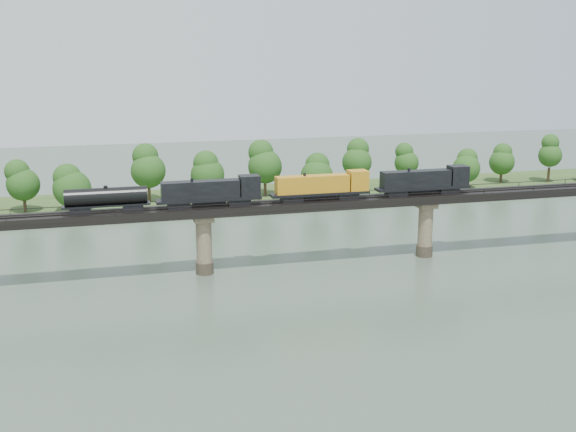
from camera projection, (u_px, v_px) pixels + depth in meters
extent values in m
plane|color=#3A4B3C|center=(240.00, 343.00, 92.57)|extent=(400.00, 400.00, 0.00)
cube|color=#2F471C|center=(170.00, 202.00, 172.29)|extent=(300.00, 24.00, 1.60)
cylinder|color=#473A2D|center=(205.00, 268.00, 120.54)|extent=(3.00, 3.00, 2.00)
cylinder|color=#8D795C|center=(204.00, 242.00, 119.50)|extent=(2.60, 2.60, 9.00)
cube|color=#8D795C|center=(203.00, 218.00, 118.58)|extent=(3.20, 3.20, 1.00)
cylinder|color=#473A2D|center=(424.00, 251.00, 130.58)|extent=(3.00, 3.00, 2.00)
cylinder|color=#8D795C|center=(425.00, 226.00, 129.54)|extent=(2.60, 2.60, 9.00)
cube|color=#8D795C|center=(426.00, 205.00, 128.62)|extent=(3.20, 3.20, 1.00)
cube|color=black|center=(203.00, 211.00, 118.29)|extent=(220.00, 5.00, 1.50)
cube|color=black|center=(204.00, 207.00, 117.39)|extent=(220.00, 0.12, 0.16)
cube|color=black|center=(202.00, 205.00, 118.80)|extent=(220.00, 0.12, 0.16)
cube|color=black|center=(205.00, 205.00, 115.70)|extent=(220.00, 0.10, 0.10)
cube|color=black|center=(201.00, 199.00, 120.21)|extent=(220.00, 0.10, 0.10)
cube|color=black|center=(205.00, 207.00, 115.78)|extent=(0.08, 0.08, 0.70)
cube|color=black|center=(201.00, 201.00, 120.29)|extent=(0.08, 0.08, 0.70)
cylinder|color=#382619|center=(25.00, 204.00, 157.83)|extent=(0.70, 0.70, 3.34)
sphere|color=#1B4413|center=(23.00, 184.00, 156.80)|extent=(7.18, 7.18, 7.18)
sphere|color=#1B4413|center=(22.00, 172.00, 156.16)|extent=(5.39, 5.39, 5.39)
cylinder|color=#382619|center=(73.00, 206.00, 157.93)|extent=(0.70, 0.70, 2.83)
sphere|color=#1B4413|center=(72.00, 189.00, 157.06)|extent=(8.26, 8.26, 8.26)
sphere|color=#1B4413|center=(71.00, 178.00, 156.52)|extent=(6.19, 6.19, 6.19)
cylinder|color=#382619|center=(149.00, 193.00, 168.20)|extent=(0.70, 0.70, 3.96)
sphere|color=#1B4413|center=(148.00, 171.00, 166.98)|extent=(8.07, 8.07, 8.07)
sphere|color=#1B4413|center=(148.00, 157.00, 166.22)|extent=(6.05, 6.05, 6.05)
cylinder|color=#382619|center=(208.00, 193.00, 170.24)|extent=(0.70, 0.70, 3.27)
sphere|color=#1B4413|center=(208.00, 175.00, 169.24)|extent=(8.03, 8.03, 8.03)
sphere|color=#1B4413|center=(207.00, 163.00, 168.61)|extent=(6.02, 6.02, 6.02)
cylinder|color=#382619|center=(265.00, 188.00, 174.81)|extent=(0.70, 0.70, 3.92)
sphere|color=#1B4413|center=(265.00, 166.00, 173.61)|extent=(8.29, 8.29, 8.29)
sphere|color=#1B4413|center=(265.00, 153.00, 172.85)|extent=(6.21, 6.21, 6.21)
cylinder|color=#382619|center=(317.00, 193.00, 171.12)|extent=(0.70, 0.70, 3.02)
sphere|color=#1B4413|center=(317.00, 176.00, 170.19)|extent=(7.74, 7.74, 7.74)
sphere|color=#1B4413|center=(317.00, 165.00, 169.61)|extent=(5.80, 5.80, 5.80)
cylinder|color=#382619|center=(356.00, 182.00, 182.51)|extent=(0.70, 0.70, 3.80)
sphere|color=#1B4413|center=(357.00, 162.00, 181.34)|extent=(7.47, 7.47, 7.47)
sphere|color=#1B4413|center=(357.00, 150.00, 180.61)|extent=(5.60, 5.60, 5.60)
cylinder|color=#382619|center=(406.00, 180.00, 186.20)|extent=(0.70, 0.70, 3.38)
sphere|color=#1B4413|center=(407.00, 163.00, 185.16)|extent=(6.23, 6.23, 6.23)
sphere|color=#1B4413|center=(407.00, 152.00, 184.51)|extent=(4.67, 4.67, 4.67)
cylinder|color=#382619|center=(465.00, 183.00, 184.23)|extent=(0.70, 0.70, 2.77)
sphere|color=#1B4413|center=(466.00, 168.00, 183.38)|extent=(7.04, 7.04, 7.04)
sphere|color=#1B4413|center=(467.00, 159.00, 182.85)|extent=(5.28, 5.28, 5.28)
cylinder|color=#382619|center=(501.00, 177.00, 192.42)|extent=(0.70, 0.70, 2.94)
sphere|color=#1B4413|center=(502.00, 162.00, 191.51)|extent=(6.73, 6.73, 6.73)
sphere|color=#1B4413|center=(503.00, 153.00, 190.94)|extent=(5.05, 5.05, 5.05)
cylinder|color=#382619|center=(548.00, 175.00, 192.08)|extent=(0.70, 0.70, 3.94)
sphere|color=#1B4413|center=(550.00, 155.00, 190.87)|extent=(6.17, 6.17, 6.17)
sphere|color=#1B4413|center=(551.00, 143.00, 190.11)|extent=(4.62, 4.62, 4.62)
cube|color=black|center=(448.00, 190.00, 129.07)|extent=(3.63, 2.18, 1.00)
cube|color=black|center=(396.00, 193.00, 126.56)|extent=(3.63, 2.18, 1.00)
cube|color=black|center=(422.00, 188.00, 127.67)|extent=(17.23, 2.72, 0.45)
cube|color=black|center=(416.00, 179.00, 126.94)|extent=(12.69, 2.45, 2.90)
cube|color=black|center=(458.00, 175.00, 128.93)|extent=(3.26, 2.72, 3.45)
cylinder|color=black|center=(422.00, 191.00, 127.78)|extent=(5.44, 1.27, 1.27)
cube|color=black|center=(347.00, 195.00, 124.29)|extent=(3.63, 2.18, 1.00)
cube|color=black|center=(292.00, 199.00, 121.78)|extent=(3.63, 2.18, 1.00)
cube|color=black|center=(320.00, 193.00, 122.89)|extent=(17.23, 2.72, 0.45)
cube|color=#B87E16|center=(312.00, 184.00, 122.16)|extent=(12.69, 2.45, 2.90)
cube|color=#B87E16|center=(358.00, 180.00, 124.15)|extent=(3.26, 2.72, 3.45)
cylinder|color=black|center=(320.00, 196.00, 123.00)|extent=(5.44, 1.27, 1.27)
cube|color=black|center=(239.00, 201.00, 119.51)|extent=(3.63, 2.18, 1.00)
cube|color=black|center=(179.00, 205.00, 117.00)|extent=(3.63, 2.18, 1.00)
cube|color=black|center=(209.00, 199.00, 118.11)|extent=(17.23, 2.72, 0.45)
cube|color=black|center=(200.00, 190.00, 117.38)|extent=(12.69, 2.45, 2.90)
cube|color=black|center=(249.00, 186.00, 119.37)|extent=(3.26, 2.72, 3.45)
cylinder|color=black|center=(209.00, 202.00, 118.23)|extent=(5.44, 1.27, 1.27)
cube|color=black|center=(133.00, 207.00, 115.18)|extent=(3.17, 1.99, 1.00)
cube|color=black|center=(80.00, 210.00, 113.14)|extent=(3.17, 1.99, 1.00)
cube|color=black|center=(107.00, 205.00, 114.02)|extent=(13.60, 2.18, 0.27)
cylinder|color=black|center=(106.00, 196.00, 113.69)|extent=(12.69, 2.72, 2.72)
cylinder|color=black|center=(106.00, 187.00, 113.35)|extent=(0.63, 0.63, 0.45)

